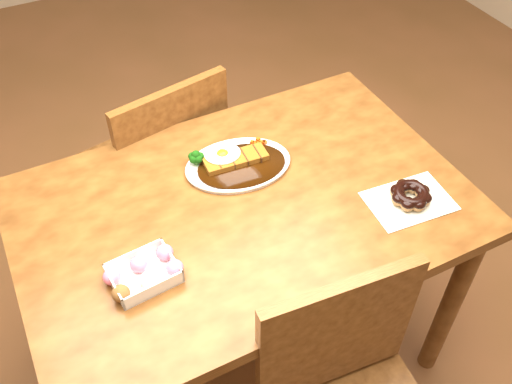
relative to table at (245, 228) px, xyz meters
name	(u,v)px	position (x,y,z in m)	size (l,w,h in m)	color
ground	(247,346)	(0.00, 0.00, -0.65)	(6.00, 6.00, 0.00)	brown
table	(245,228)	(0.00, 0.00, 0.00)	(1.20, 0.80, 0.75)	#47240E
chair_far	(162,165)	(-0.07, 0.54, -0.17)	(0.49, 0.49, 0.87)	#47240E
katsu_curry_plate	(236,163)	(0.04, 0.14, 0.11)	(0.33, 0.25, 0.06)	white
donut_box	(144,273)	(-0.32, -0.11, 0.12)	(0.18, 0.13, 0.04)	white
pon_de_ring	(410,196)	(0.40, -0.19, 0.12)	(0.24, 0.17, 0.04)	silver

